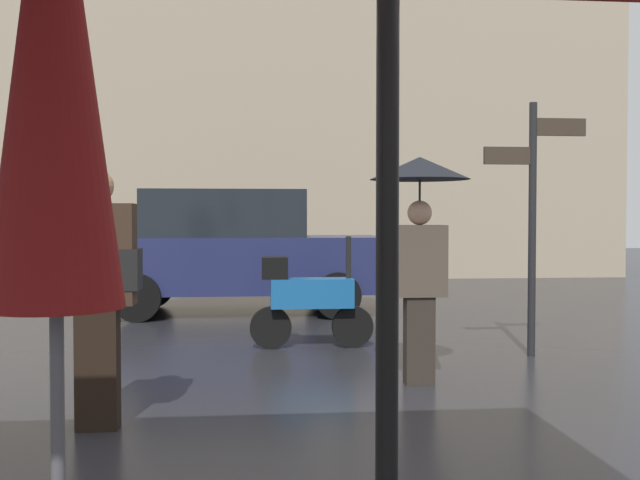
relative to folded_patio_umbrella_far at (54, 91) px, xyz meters
The scene contains 7 objects.
folded_patio_umbrella_far is the anchor object (origin of this frame).
pedestrian_with_umbrella 4.63m from the folded_patio_umbrella_far, 65.15° to the left, with size 0.86×0.86×1.96m.
pedestrian_with_bag 3.24m from the folded_patio_umbrella_far, 99.64° to the left, with size 0.54×0.24×1.77m.
parked_scooter 6.26m from the folded_patio_umbrella_far, 79.45° to the left, with size 1.37×0.32×1.23m.
parked_car_left 9.14m from the folded_patio_umbrella_far, 88.33° to the left, with size 4.31×1.84×1.85m.
street_signpost 6.35m from the folded_patio_umbrella_far, 57.46° to the left, with size 1.08×0.08×2.63m.
building_block 16.65m from the folded_patio_umbrella_far, 85.68° to the left, with size 16.70×2.26×12.84m, color gray.
Camera 1 is at (-0.71, -2.98, 1.44)m, focal length 40.64 mm.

